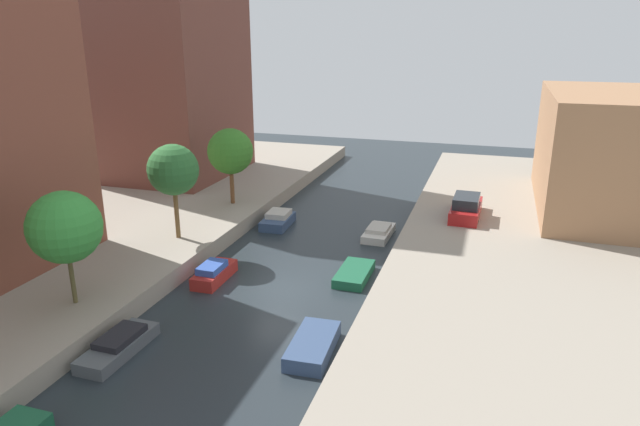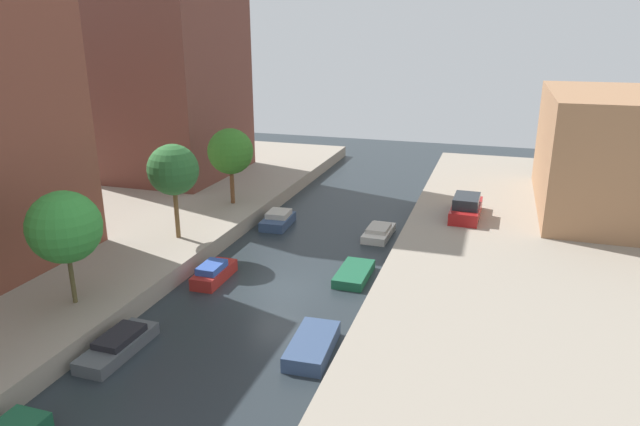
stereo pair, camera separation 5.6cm
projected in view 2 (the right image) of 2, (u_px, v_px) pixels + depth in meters
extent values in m
plane|color=#232B30|center=(276.00, 290.00, 28.65)|extent=(84.00, 84.00, 0.00)
cube|color=gray|center=(36.00, 248.00, 32.81)|extent=(20.00, 64.00, 1.00)
cube|color=gray|center=(601.00, 326.00, 24.18)|extent=(20.00, 64.00, 1.00)
cube|color=brown|center=(164.00, 43.00, 44.90)|extent=(10.00, 11.20, 21.24)
cube|color=#9E704C|center=(623.00, 153.00, 37.03)|extent=(10.00, 14.83, 7.81)
cylinder|color=brown|center=(72.00, 277.00, 24.85)|extent=(0.20, 0.20, 2.46)
sphere|color=#338D37|center=(64.00, 227.00, 24.12)|extent=(3.15, 3.15, 3.15)
cylinder|color=brown|center=(177.00, 212.00, 32.64)|extent=(0.26, 0.26, 3.05)
sphere|color=#29622D|center=(173.00, 170.00, 31.86)|extent=(2.91, 2.91, 2.91)
cylinder|color=brown|center=(232.00, 185.00, 39.26)|extent=(0.29, 0.29, 2.59)
sphere|color=#337224|center=(230.00, 151.00, 38.52)|extent=(3.13, 3.13, 3.13)
cube|color=maroon|center=(466.00, 210.00, 36.68)|extent=(1.89, 4.63, 0.80)
cube|color=#1E2328|center=(467.00, 201.00, 36.14)|extent=(1.63, 2.56, 0.68)
cube|color=#4C5156|center=(118.00, 347.00, 23.00)|extent=(1.47, 3.83, 0.53)
cube|color=black|center=(120.00, 336.00, 23.05)|extent=(1.23, 2.12, 0.28)
cube|color=maroon|center=(214.00, 274.00, 29.70)|extent=(1.29, 3.14, 0.66)
cube|color=#2D4C9E|center=(212.00, 267.00, 29.34)|extent=(1.08, 1.73, 0.36)
cube|color=#33476B|center=(278.00, 222.00, 37.94)|extent=(1.80, 3.14, 0.62)
cube|color=#B2ADA3|center=(279.00, 214.00, 37.96)|extent=(1.49, 1.75, 0.36)
cube|color=#33476B|center=(312.00, 346.00, 23.03)|extent=(1.79, 3.53, 0.64)
cube|color=#195638|center=(354.00, 274.00, 29.99)|extent=(1.58, 3.32, 0.49)
cube|color=beige|center=(379.00, 233.00, 35.97)|extent=(1.61, 3.39, 0.48)
cube|color=#B2ADA3|center=(379.00, 228.00, 35.79)|extent=(1.34, 1.88, 0.26)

